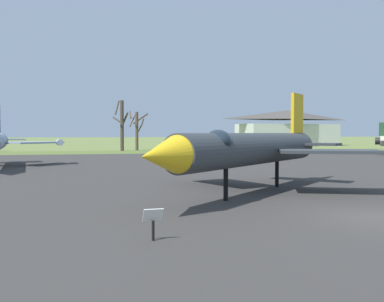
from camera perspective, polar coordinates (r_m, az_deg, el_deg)
name	(u,v)px	position (r m, az deg, el deg)	size (l,w,h in m)	color
ground_plane	(379,219)	(17.17, 22.48, -7.94)	(600.00, 600.00, 0.00)	olive
asphalt_apron	(225,172)	(34.11, 4.21, -2.71)	(108.48, 62.38, 0.05)	#383533
grass_verge_strip	(157,152)	(70.49, -4.43, -0.12)	(168.48, 12.00, 0.06)	#5A6C30
jet_fighter_front_right	(251,148)	(21.95, 7.45, 0.35)	(13.19, 13.28, 5.35)	#33383D
info_placard_front_right	(153,221)	(12.55, -4.92, -8.77)	(0.57, 0.27, 0.94)	black
bare_tree_right_of_center	(122,124)	(74.61, -8.83, 3.35)	(2.64, 2.74, 8.31)	#42382D
bare_tree_far_right	(137,128)	(78.34, -6.95, 2.92)	(3.40, 3.24, 6.85)	brown
visitor_building	(287,129)	(105.53, 11.91, 2.77)	(24.28, 12.68, 8.12)	beige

